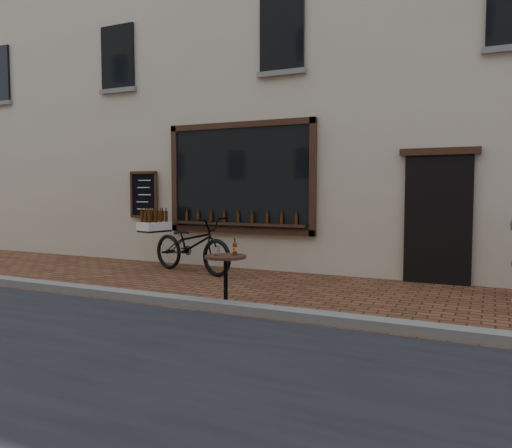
% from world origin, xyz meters
% --- Properties ---
extents(ground, '(90.00, 90.00, 0.00)m').
position_xyz_m(ground, '(0.00, 0.00, 0.00)').
color(ground, '#4F2E19').
rests_on(ground, ground).
extents(kerb, '(90.00, 0.25, 0.12)m').
position_xyz_m(kerb, '(0.00, 0.20, 0.06)').
color(kerb, slate).
rests_on(kerb, ground).
extents(shop_building, '(28.00, 6.20, 10.00)m').
position_xyz_m(shop_building, '(0.00, 6.50, 5.00)').
color(shop_building, beige).
rests_on(shop_building, ground).
extents(cargo_bicycle, '(2.49, 1.25, 1.17)m').
position_xyz_m(cargo_bicycle, '(-2.56, 2.62, 0.56)').
color(cargo_bicycle, black).
rests_on(cargo_bicycle, ground).
extents(bistro_table, '(0.56, 0.56, 0.97)m').
position_xyz_m(bistro_table, '(-0.52, 0.35, 0.52)').
color(bistro_table, black).
rests_on(bistro_table, ground).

